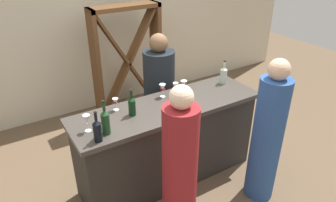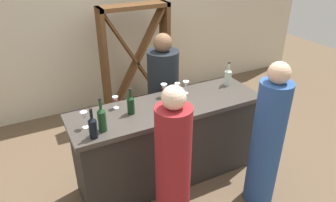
# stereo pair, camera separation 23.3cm
# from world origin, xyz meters

# --- Properties ---
(ground_plane) EXTENTS (12.00, 12.00, 0.00)m
(ground_plane) POSITION_xyz_m (0.00, 0.00, 0.00)
(ground_plane) COLOR brown
(back_wall) EXTENTS (8.00, 0.10, 2.80)m
(back_wall) POSITION_xyz_m (0.00, 2.20, 1.40)
(back_wall) COLOR beige
(back_wall) RESTS_ON ground
(bar_counter) EXTENTS (2.12, 0.65, 0.98)m
(bar_counter) POSITION_xyz_m (0.00, 0.00, 0.49)
(bar_counter) COLOR #2A2723
(bar_counter) RESTS_ON ground
(wine_rack) EXTENTS (1.06, 0.28, 1.72)m
(wine_rack) POSITION_xyz_m (0.30, 1.65, 0.86)
(wine_rack) COLOR brown
(wine_rack) RESTS_ON ground
(wine_bottle_leftmost_near_black) EXTENTS (0.08, 0.08, 0.30)m
(wine_bottle_leftmost_near_black) POSITION_xyz_m (-0.87, -0.23, 1.09)
(wine_bottle_leftmost_near_black) COLOR black
(wine_bottle_leftmost_near_black) RESTS_ON bar_counter
(wine_bottle_second_left_olive_green) EXTENTS (0.08, 0.08, 0.34)m
(wine_bottle_second_left_olive_green) POSITION_xyz_m (-0.76, -0.16, 1.11)
(wine_bottle_second_left_olive_green) COLOR #193D1E
(wine_bottle_second_left_olive_green) RESTS_ON bar_counter
(wine_bottle_center_dark_green) EXTENTS (0.07, 0.07, 0.28)m
(wine_bottle_center_dark_green) POSITION_xyz_m (-0.41, 0.02, 1.08)
(wine_bottle_center_dark_green) COLOR black
(wine_bottle_center_dark_green) RESTS_ON bar_counter
(wine_bottle_second_right_clear_pale) EXTENTS (0.08, 0.08, 0.29)m
(wine_bottle_second_right_clear_pale) POSITION_xyz_m (0.88, 0.13, 1.09)
(wine_bottle_second_right_clear_pale) COLOR #B7C6B2
(wine_bottle_second_right_clear_pale) RESTS_ON bar_counter
(wine_glass_near_left) EXTENTS (0.07, 0.07, 0.17)m
(wine_glass_near_left) POSITION_xyz_m (-0.89, -0.03, 1.10)
(wine_glass_near_left) COLOR white
(wine_glass_near_left) RESTS_ON bar_counter
(wine_glass_near_center) EXTENTS (0.06, 0.06, 0.15)m
(wine_glass_near_center) POSITION_xyz_m (0.20, 0.16, 1.08)
(wine_glass_near_center) COLOR white
(wine_glass_near_center) RESTS_ON bar_counter
(wine_glass_near_right) EXTENTS (0.07, 0.07, 0.15)m
(wine_glass_near_right) POSITION_xyz_m (0.31, 0.16, 1.09)
(wine_glass_near_right) COLOR white
(wine_glass_near_right) RESTS_ON bar_counter
(wine_glass_far_left) EXTENTS (0.06, 0.06, 0.13)m
(wine_glass_far_left) POSITION_xyz_m (-0.51, 0.20, 1.07)
(wine_glass_far_left) COLOR white
(wine_glass_far_left) RESTS_ON bar_counter
(wine_glass_far_center) EXTENTS (0.07, 0.07, 0.15)m
(wine_glass_far_center) POSITION_xyz_m (0.05, 0.20, 1.09)
(wine_glass_far_center) COLOR white
(wine_glass_far_center) RESTS_ON bar_counter
(person_left_guest) EXTENTS (0.40, 0.40, 1.60)m
(person_left_guest) POSITION_xyz_m (0.72, -0.77, 0.75)
(person_left_guest) COLOR #284C8C
(person_left_guest) RESTS_ON ground
(person_center_guest) EXTENTS (0.39, 0.39, 1.56)m
(person_center_guest) POSITION_xyz_m (-0.31, -0.70, 0.73)
(person_center_guest) COLOR maroon
(person_center_guest) RESTS_ON ground
(person_server_behind) EXTENTS (0.49, 0.49, 1.58)m
(person_server_behind) POSITION_xyz_m (0.23, 0.58, 0.73)
(person_server_behind) COLOR black
(person_server_behind) RESTS_ON ground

